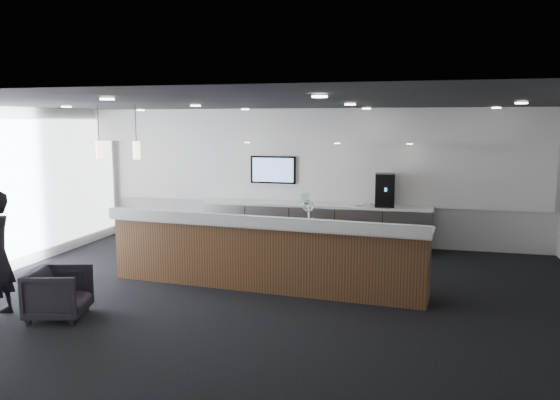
# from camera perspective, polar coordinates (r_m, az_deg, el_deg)

# --- Properties ---
(ground) EXTENTS (10.00, 10.00, 0.00)m
(ground) POSITION_cam_1_polar(r_m,az_deg,el_deg) (8.72, -0.99, -10.01)
(ground) COLOR black
(ground) RESTS_ON ground
(ceiling) EXTENTS (10.00, 8.00, 0.02)m
(ceiling) POSITION_cam_1_polar(r_m,az_deg,el_deg) (8.30, -1.04, 10.09)
(ceiling) COLOR black
(ceiling) RESTS_ON back_wall
(back_wall) EXTENTS (10.00, 0.02, 3.00)m
(back_wall) POSITION_cam_1_polar(r_m,az_deg,el_deg) (12.25, 3.93, 2.41)
(back_wall) COLOR silver
(back_wall) RESTS_ON ground
(soffit_bulkhead) EXTENTS (10.00, 0.90, 0.70)m
(soffit_bulkhead) POSITION_cam_1_polar(r_m,az_deg,el_deg) (11.75, 3.58, 7.78)
(soffit_bulkhead) COLOR white
(soffit_bulkhead) RESTS_ON back_wall
(alcove_panel) EXTENTS (9.80, 0.06, 1.40)m
(alcove_panel) POSITION_cam_1_polar(r_m,az_deg,el_deg) (12.22, 3.91, 2.86)
(alcove_panel) COLOR white
(alcove_panel) RESTS_ON back_wall
(back_credenza) EXTENTS (5.06, 0.66, 0.95)m
(back_credenza) POSITION_cam_1_polar(r_m,az_deg,el_deg) (12.05, 3.57, -2.60)
(back_credenza) COLOR gray
(back_credenza) RESTS_ON ground
(wall_tv) EXTENTS (1.05, 0.08, 0.62)m
(wall_tv) POSITION_cam_1_polar(r_m,az_deg,el_deg) (12.37, -0.71, 3.18)
(wall_tv) COLOR black
(wall_tv) RESTS_ON back_wall
(pendant_left) EXTENTS (0.12, 0.12, 0.30)m
(pendant_left) POSITION_cam_1_polar(r_m,az_deg,el_deg) (9.93, -13.31, 5.22)
(pendant_left) COLOR #F8E1C1
(pendant_left) RESTS_ON ceiling
(pendant_right) EXTENTS (0.12, 0.12, 0.30)m
(pendant_right) POSITION_cam_1_polar(r_m,az_deg,el_deg) (10.27, -16.79, 5.18)
(pendant_right) COLOR #F8E1C1
(pendant_right) RESTS_ON ceiling
(ceiling_can_lights) EXTENTS (7.00, 5.00, 0.02)m
(ceiling_can_lights) POSITION_cam_1_polar(r_m,az_deg,el_deg) (8.29, -1.04, 9.89)
(ceiling_can_lights) COLOR white
(ceiling_can_lights) RESTS_ON ceiling
(service_counter) EXTENTS (5.42, 1.30, 1.49)m
(service_counter) POSITION_cam_1_polar(r_m,az_deg,el_deg) (9.06, -1.62, -5.54)
(service_counter) COLOR #492D18
(service_counter) RESTS_ON ground
(coffee_machine) EXTENTS (0.43, 0.54, 0.70)m
(coffee_machine) POSITION_cam_1_polar(r_m,az_deg,el_deg) (11.72, 10.88, 1.02)
(coffee_machine) COLOR black
(coffee_machine) RESTS_ON back_credenza
(info_sign_left) EXTENTS (0.18, 0.07, 0.25)m
(info_sign_left) POSITION_cam_1_polar(r_m,az_deg,el_deg) (11.90, 2.63, 0.18)
(info_sign_left) COLOR white
(info_sign_left) RESTS_ON back_credenza
(info_sign_right) EXTENTS (0.21, 0.03, 0.27)m
(info_sign_right) POSITION_cam_1_polar(r_m,az_deg,el_deg) (11.73, 8.40, 0.05)
(info_sign_right) COLOR white
(info_sign_right) RESTS_ON back_credenza
(armchair) EXTENTS (0.94, 0.92, 0.70)m
(armchair) POSITION_cam_1_polar(r_m,az_deg,el_deg) (8.31, -22.12, -9.01)
(armchair) COLOR black
(armchair) RESTS_ON ground
(cup_0) EXTENTS (0.09, 0.09, 0.09)m
(cup_0) POSITION_cam_1_polar(r_m,az_deg,el_deg) (11.69, 10.79, -0.50)
(cup_0) COLOR white
(cup_0) RESTS_ON back_credenza
(cup_1) EXTENTS (0.13, 0.13, 0.09)m
(cup_1) POSITION_cam_1_polar(r_m,az_deg,el_deg) (11.70, 10.11, -0.47)
(cup_1) COLOR white
(cup_1) RESTS_ON back_credenza
(cup_2) EXTENTS (0.11, 0.11, 0.09)m
(cup_2) POSITION_cam_1_polar(r_m,az_deg,el_deg) (11.71, 9.43, -0.45)
(cup_2) COLOR white
(cup_2) RESTS_ON back_credenza
(cup_3) EXTENTS (0.12, 0.12, 0.09)m
(cup_3) POSITION_cam_1_polar(r_m,az_deg,el_deg) (11.72, 8.74, -0.42)
(cup_3) COLOR white
(cup_3) RESTS_ON back_credenza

